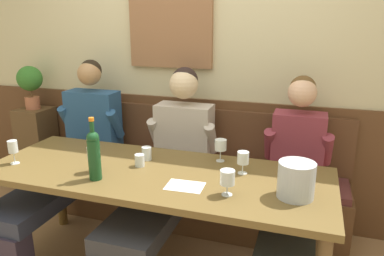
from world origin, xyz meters
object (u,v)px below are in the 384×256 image
(water_tumbler_center, at_px, (140,160))
(wine_glass_near_bucket, at_px, (227,179))
(ice_bucket, at_px, (296,180))
(water_tumbler_right, at_px, (147,153))
(person_center_left_seat, at_px, (169,166))
(person_center_right_seat, at_px, (293,185))
(potted_plant, at_px, (30,82))
(wine_glass_left_end, at_px, (221,146))
(person_right_seat, at_px, (70,155))
(wall_bench, at_px, (191,191))
(wine_glass_mid_right, at_px, (93,155))
(wine_glass_center_front, at_px, (13,148))
(wine_bottle_green_tall, at_px, (94,153))
(dining_table, at_px, (156,183))
(wine_glass_center_rear, at_px, (243,159))

(water_tumbler_center, bearing_deg, wine_glass_near_bucket, -19.75)
(ice_bucket, height_order, water_tumbler_right, ice_bucket)
(person_center_left_seat, xyz_separation_m, person_center_right_seat, (0.86, -0.01, -0.01))
(water_tumbler_center, relative_size, water_tumbler_right, 0.88)
(person_center_right_seat, relative_size, potted_plant, 3.28)
(wine_glass_left_end, xyz_separation_m, water_tumbler_right, (-0.47, -0.13, -0.06))
(person_center_left_seat, bearing_deg, person_right_seat, -179.23)
(person_right_seat, height_order, wine_glass_left_end, person_right_seat)
(ice_bucket, height_order, wine_glass_near_bucket, ice_bucket)
(wall_bench, bearing_deg, wine_glass_left_end, -49.80)
(ice_bucket, xyz_separation_m, wine_glass_mid_right, (-1.19, -0.04, 0.01))
(wine_glass_center_front, bearing_deg, water_tumbler_center, 15.16)
(wine_bottle_green_tall, bearing_deg, potted_plant, 142.63)
(dining_table, bearing_deg, wine_bottle_green_tall, -142.52)
(wine_glass_center_front, relative_size, wine_glass_near_bucket, 1.10)
(wine_glass_center_rear, bearing_deg, potted_plant, 163.71)
(wine_glass_left_end, bearing_deg, person_center_left_seat, 173.12)
(wall_bench, xyz_separation_m, person_right_seat, (-0.86, -0.37, 0.34))
(person_center_left_seat, xyz_separation_m, water_tumbler_right, (-0.08, -0.17, 0.15))
(wine_bottle_green_tall, bearing_deg, wine_glass_near_bucket, 2.85)
(wall_bench, bearing_deg, ice_bucket, -42.93)
(ice_bucket, relative_size, wine_bottle_green_tall, 0.52)
(wine_glass_mid_right, height_order, wine_glass_near_bucket, wine_glass_mid_right)
(wall_bench, relative_size, ice_bucket, 12.65)
(person_right_seat, relative_size, ice_bucket, 6.86)
(wine_glass_center_front, height_order, wine_glass_left_end, wine_glass_center_front)
(wall_bench, relative_size, wine_glass_mid_right, 15.20)
(person_center_right_seat, bearing_deg, wine_bottle_green_tall, -153.70)
(dining_table, height_order, person_right_seat, person_right_seat)
(person_right_seat, distance_m, ice_bucket, 1.76)
(wine_bottle_green_tall, relative_size, water_tumbler_right, 4.22)
(person_right_seat, distance_m, wine_glass_near_bucket, 1.46)
(dining_table, xyz_separation_m, wine_glass_center_rear, (0.52, 0.13, 0.18))
(person_right_seat, bearing_deg, wine_glass_left_end, -1.70)
(wine_glass_mid_right, xyz_separation_m, wine_glass_center_rear, (0.87, 0.26, -0.02))
(person_center_right_seat, height_order, wine_bottle_green_tall, person_center_right_seat)
(wine_glass_center_front, relative_size, wine_glass_mid_right, 0.97)
(wall_bench, bearing_deg, wine_bottle_green_tall, -107.27)
(ice_bucket, distance_m, wine_glass_mid_right, 1.19)
(wine_bottle_green_tall, bearing_deg, water_tumbler_right, 68.07)
(dining_table, xyz_separation_m, person_right_seat, (-0.86, 0.32, -0.03))
(wall_bench, distance_m, water_tumbler_center, 0.82)
(ice_bucket, bearing_deg, wine_glass_center_rear, 145.58)
(person_center_right_seat, relative_size, water_tumbler_center, 16.36)
(wine_bottle_green_tall, xyz_separation_m, wine_glass_center_front, (-0.63, 0.05, -0.05))
(ice_bucket, relative_size, wine_glass_center_front, 1.24)
(wine_glass_left_end, distance_m, wine_glass_near_bucket, 0.49)
(wine_glass_center_rear, distance_m, wine_glass_near_bucket, 0.31)
(wine_glass_center_front, xyz_separation_m, wine_glass_near_bucket, (1.41, -0.01, -0.01))
(wine_glass_near_bucket, bearing_deg, wine_glass_left_end, 108.11)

